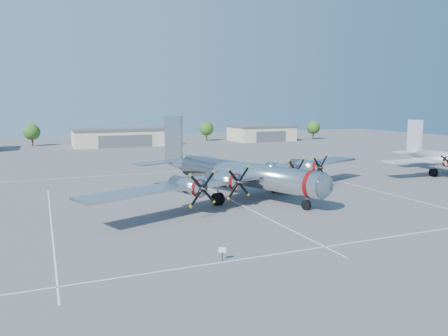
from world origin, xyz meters
name	(u,v)px	position (x,y,z in m)	size (l,w,h in m)	color
ground	(227,198)	(0.00, 0.00, 0.00)	(260.00, 260.00, 0.00)	#535356
parking_lines	(232,201)	(0.00, -1.75, 0.01)	(60.00, 50.08, 0.01)	silver
hangar_center	(121,137)	(0.00, 81.96, 2.71)	(28.60, 14.60, 5.40)	#C1B899
hangar_east	(261,133)	(48.00, 81.96, 2.71)	(20.60, 14.60, 5.40)	#C1B899
tree_west	(32,132)	(-25.00, 90.00, 4.22)	(4.80, 4.80, 6.64)	#382619
tree_east	(207,129)	(30.00, 88.00, 4.22)	(4.80, 4.80, 6.64)	#382619
tree_far_east	(313,127)	(68.00, 80.00, 4.22)	(4.80, 4.80, 6.64)	#382619
main_bomber_b29	(237,196)	(1.88, 0.70, 0.00)	(48.18, 32.95, 10.66)	silver
twin_engine_east	(448,174)	(44.87, 3.41, 0.00)	(29.74, 21.38, 9.43)	silver
info_placard	(222,251)	(-9.64, -21.67, 0.78)	(0.55, 0.26, 1.10)	black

